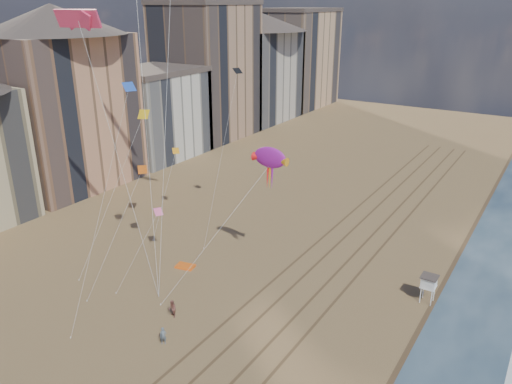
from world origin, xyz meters
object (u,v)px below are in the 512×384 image
grounded_kite (185,266)px  kite_flyer_b (172,309)px  show_kite (270,158)px  lifeguard_stand (429,282)px  kite_flyer_a (163,336)px

grounded_kite → kite_flyer_b: (5.26, -8.14, 0.79)m
show_kite → kite_flyer_b: show_kite is taller
lifeguard_stand → show_kite: 20.35m
lifeguard_stand → kite_flyer_a: lifeguard_stand is taller
lifeguard_stand → kite_flyer_b: lifeguard_stand is taller
grounded_kite → show_kite: size_ratio=0.12×
show_kite → kite_flyer_a: 20.15m
grounded_kite → kite_flyer_b: kite_flyer_b is taller
grounded_kite → kite_flyer_a: size_ratio=1.27×
lifeguard_stand → grounded_kite: lifeguard_stand is taller
lifeguard_stand → kite_flyer_b: bearing=-141.6°
kite_flyer_a → lifeguard_stand: bearing=9.1°
kite_flyer_a → kite_flyer_b: size_ratio=0.92×
show_kite → kite_flyer_b: size_ratio=9.91×
grounded_kite → lifeguard_stand: bearing=5.2°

